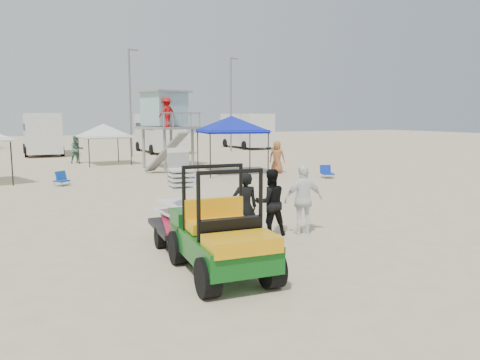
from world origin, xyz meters
name	(u,v)px	position (x,y,z in m)	size (l,w,h in m)	color
ground	(279,257)	(0.00, 0.00, 0.00)	(140.00, 140.00, 0.00)	beige
utility_cart	(221,227)	(-1.61, -0.53, 0.96)	(1.54, 2.81, 2.07)	#0C5215
surf_trailer	(182,211)	(-1.60, 1.81, 0.83)	(1.41, 2.43, 2.03)	black
man_left	(245,207)	(-0.09, 1.51, 0.85)	(0.62, 0.41, 1.71)	black
man_mid	(270,202)	(0.76, 1.76, 0.86)	(0.84, 0.65, 1.72)	black
man_right	(304,200)	(1.61, 1.51, 0.90)	(1.06, 0.44, 1.80)	white
lifeguard_tower	(165,112)	(3.01, 18.13, 3.29)	(3.54, 3.54, 4.41)	gray
canopy_blue	(231,119)	(5.34, 14.00, 2.91)	(3.66, 3.66, 3.46)	black
canopy_white_c	(103,126)	(0.08, 21.77, 2.42)	(3.01, 3.01, 2.97)	black
beach_chair_a	(61,179)	(-3.27, 13.33, 0.31)	(0.73, 0.84, 0.64)	#0F41A6
beach_chair_b	(186,175)	(2.05, 11.94, 0.31)	(0.68, 0.74, 0.64)	#160FA5
beach_chair_c	(327,172)	(8.82, 10.30, 0.31)	(0.68, 0.75, 0.64)	#0E2BA1
rv_mid_left	(42,132)	(-3.00, 31.49, 1.80)	(2.65, 6.50, 3.25)	silver
rv_mid_right	(159,131)	(6.00, 29.99, 1.80)	(2.64, 7.00, 3.25)	silver
rv_far_right	(246,129)	(15.00, 31.49, 1.80)	(2.64, 6.60, 3.25)	silver
light_pole_left	(130,103)	(3.00, 27.00, 4.00)	(0.14, 0.14, 8.00)	slate
light_pole_right	(231,105)	(12.00, 28.50, 4.00)	(0.14, 0.14, 8.00)	slate
distant_beachgoers	(155,153)	(2.49, 18.83, 0.88)	(9.99, 11.09, 1.79)	#A65C2F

